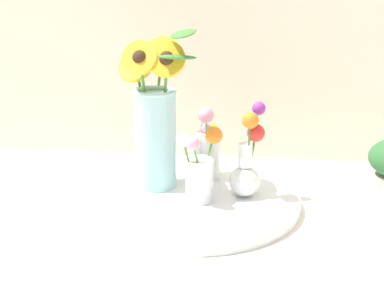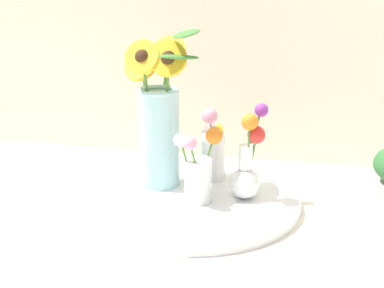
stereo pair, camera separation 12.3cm
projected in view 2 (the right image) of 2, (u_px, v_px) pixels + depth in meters
ground_plane at (178, 215)px, 1.22m from camera, size 6.00×6.00×0.00m
serving_tray at (192, 200)px, 1.27m from camera, size 0.51×0.51×0.02m
mason_jar_sunflowers at (159, 119)px, 1.30m from camera, size 0.22×0.23×0.39m
vase_small_center at (198, 171)px, 1.22m from camera, size 0.10×0.11×0.17m
vase_bulb_right at (248, 166)px, 1.24m from camera, size 0.08×0.10×0.22m
vase_small_back at (213, 150)px, 1.36m from camera, size 0.06×0.08×0.19m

